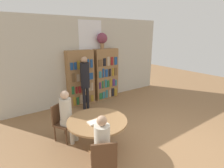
% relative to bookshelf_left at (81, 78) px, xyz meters
% --- Properties ---
extents(ground_plane, '(16.00, 16.00, 0.00)m').
position_rel_bookshelf_left_xyz_m(ground_plane, '(0.53, -3.60, -0.95)').
color(ground_plane, olive).
extents(wall_back, '(6.40, 0.07, 3.00)m').
position_rel_bookshelf_left_xyz_m(wall_back, '(0.53, 0.19, 0.55)').
color(wall_back, beige).
rests_on(wall_back, ground_plane).
extents(bookshelf_left, '(0.94, 0.34, 1.91)m').
position_rel_bookshelf_left_xyz_m(bookshelf_left, '(0.00, 0.00, 0.00)').
color(bookshelf_left, olive).
rests_on(bookshelf_left, ground_plane).
extents(bookshelf_right, '(0.94, 0.34, 1.91)m').
position_rel_bookshelf_left_xyz_m(bookshelf_right, '(1.06, -0.00, -0.00)').
color(bookshelf_right, olive).
rests_on(bookshelf_right, ground_plane).
extents(flower_vase, '(0.38, 0.38, 0.56)m').
position_rel_bookshelf_left_xyz_m(flower_vase, '(0.92, 0.00, 1.32)').
color(flower_vase, '#997047').
rests_on(flower_vase, bookshelf_right).
extents(reading_table, '(1.26, 1.26, 0.71)m').
position_rel_bookshelf_left_xyz_m(reading_table, '(-0.86, -2.61, -0.35)').
color(reading_table, olive).
rests_on(reading_table, ground_plane).
extents(chair_near_camera, '(0.53, 0.53, 0.87)m').
position_rel_bookshelf_left_xyz_m(chair_near_camera, '(-1.27, -3.49, -0.47)').
color(chair_near_camera, brown).
rests_on(chair_near_camera, ground_plane).
extents(chair_left_side, '(0.54, 0.54, 0.87)m').
position_rel_bookshelf_left_xyz_m(chair_left_side, '(-1.34, -1.76, -0.47)').
color(chair_left_side, brown).
rests_on(chair_left_side, ground_plane).
extents(seated_reader_left, '(0.39, 0.41, 1.24)m').
position_rel_bookshelf_left_xyz_m(seated_reader_left, '(-1.25, -1.92, -0.25)').
color(seated_reader_left, beige).
rests_on(seated_reader_left, ground_plane).
extents(seated_reader_right, '(0.37, 0.40, 1.21)m').
position_rel_bookshelf_left_xyz_m(seated_reader_right, '(-1.20, -3.32, -0.27)').
color(seated_reader_right, beige).
rests_on(seated_reader_right, ground_plane).
extents(librarian_standing, '(0.29, 0.56, 1.76)m').
position_rel_bookshelf_left_xyz_m(librarian_standing, '(-0.07, -0.50, 0.12)').
color(librarian_standing, black).
rests_on(librarian_standing, ground_plane).
extents(open_book_on_table, '(0.24, 0.18, 0.03)m').
position_rel_bookshelf_left_xyz_m(open_book_on_table, '(-0.98, -2.68, -0.23)').
color(open_book_on_table, silver).
rests_on(open_book_on_table, reading_table).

